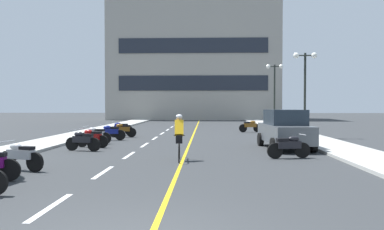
% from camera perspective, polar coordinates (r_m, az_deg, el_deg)
% --- Properties ---
extents(ground_plane, '(140.00, 140.00, 0.00)m').
position_cam_1_polar(ground_plane, '(26.78, -0.33, -2.86)').
color(ground_plane, '#2D3033').
extents(curb_left, '(2.40, 72.00, 0.12)m').
position_cam_1_polar(curb_left, '(30.88, -13.58, -2.21)').
color(curb_left, '#A8A8A3').
rests_on(curb_left, ground).
extents(curb_right, '(2.40, 72.00, 0.12)m').
position_cam_1_polar(curb_right, '(30.36, 13.62, -2.27)').
color(curb_right, '#A8A8A3').
rests_on(curb_right, ground).
extents(lane_dash_0, '(0.14, 2.20, 0.01)m').
position_cam_1_polar(lane_dash_0, '(8.53, -19.83, -12.44)').
color(lane_dash_0, silver).
rests_on(lane_dash_0, ground).
extents(lane_dash_1, '(0.14, 2.20, 0.01)m').
position_cam_1_polar(lane_dash_1, '(12.25, -12.78, -8.12)').
color(lane_dash_1, silver).
rests_on(lane_dash_1, ground).
extents(lane_dash_2, '(0.14, 2.20, 0.01)m').
position_cam_1_polar(lane_dash_2, '(16.11, -9.13, -5.79)').
color(lane_dash_2, silver).
rests_on(lane_dash_2, ground).
extents(lane_dash_3, '(0.14, 2.20, 0.01)m').
position_cam_1_polar(lane_dash_3, '(20.03, -6.91, -4.35)').
color(lane_dash_3, silver).
rests_on(lane_dash_3, ground).
extents(lane_dash_4, '(0.14, 2.20, 0.01)m').
position_cam_1_polar(lane_dash_4, '(23.97, -5.42, -3.38)').
color(lane_dash_4, silver).
rests_on(lane_dash_4, ground).
extents(lane_dash_5, '(0.14, 2.20, 0.01)m').
position_cam_1_polar(lane_dash_5, '(27.93, -4.36, -2.68)').
color(lane_dash_5, silver).
rests_on(lane_dash_5, ground).
extents(lane_dash_6, '(0.14, 2.20, 0.01)m').
position_cam_1_polar(lane_dash_6, '(31.90, -3.56, -2.16)').
color(lane_dash_6, silver).
rests_on(lane_dash_6, ground).
extents(lane_dash_7, '(0.14, 2.20, 0.01)m').
position_cam_1_polar(lane_dash_7, '(35.87, -2.93, -1.75)').
color(lane_dash_7, silver).
rests_on(lane_dash_7, ground).
extents(lane_dash_8, '(0.14, 2.20, 0.01)m').
position_cam_1_polar(lane_dash_8, '(39.85, -2.44, -1.42)').
color(lane_dash_8, silver).
rests_on(lane_dash_8, ground).
extents(lane_dash_9, '(0.14, 2.20, 0.01)m').
position_cam_1_polar(lane_dash_9, '(43.84, -2.03, -1.15)').
color(lane_dash_9, silver).
rests_on(lane_dash_9, ground).
extents(lane_dash_10, '(0.14, 2.20, 0.01)m').
position_cam_1_polar(lane_dash_10, '(47.82, -1.69, -0.93)').
color(lane_dash_10, silver).
rests_on(lane_dash_10, ground).
extents(lane_dash_11, '(0.14, 2.20, 0.01)m').
position_cam_1_polar(lane_dash_11, '(51.81, -1.40, -0.74)').
color(lane_dash_11, silver).
rests_on(lane_dash_11, ground).
extents(centre_line_yellow, '(0.12, 66.00, 0.01)m').
position_cam_1_polar(centre_line_yellow, '(29.76, 0.39, -2.42)').
color(centre_line_yellow, gold).
rests_on(centre_line_yellow, ground).
extents(office_building, '(22.97, 10.05, 16.13)m').
position_cam_1_polar(office_building, '(55.99, 0.30, 7.69)').
color(office_building, '#9E998E').
rests_on(office_building, ground).
extents(street_lamp_mid, '(1.46, 0.36, 5.14)m').
position_cam_1_polar(street_lamp_mid, '(25.26, 16.12, 5.62)').
color(street_lamp_mid, black).
rests_on(street_lamp_mid, curb_right).
extents(street_lamp_far, '(1.46, 0.36, 5.42)m').
position_cam_1_polar(street_lamp_far, '(34.83, 11.92, 4.79)').
color(street_lamp_far, black).
rests_on(street_lamp_far, curb_right).
extents(parked_car_near, '(2.13, 4.30, 1.82)m').
position_cam_1_polar(parked_car_near, '(18.61, 13.36, -2.01)').
color(parked_car_near, black).
rests_on(parked_car_near, ground).
extents(motorcycle_2, '(1.64, 0.80, 0.92)m').
position_cam_1_polar(motorcycle_2, '(13.24, -23.68, -5.44)').
color(motorcycle_2, black).
rests_on(motorcycle_2, ground).
extents(motorcycle_3, '(1.69, 0.62, 0.92)m').
position_cam_1_polar(motorcycle_3, '(15.39, 13.94, -4.40)').
color(motorcycle_3, black).
rests_on(motorcycle_3, ground).
extents(motorcycle_4, '(1.67, 0.69, 0.92)m').
position_cam_1_polar(motorcycle_4, '(17.94, -15.63, -3.57)').
color(motorcycle_4, black).
rests_on(motorcycle_4, ground).
extents(motorcycle_5, '(1.67, 0.71, 0.92)m').
position_cam_1_polar(motorcycle_5, '(19.29, -14.36, -3.21)').
color(motorcycle_5, black).
rests_on(motorcycle_5, ground).
extents(motorcycle_6, '(1.70, 0.60, 0.92)m').
position_cam_1_polar(motorcycle_6, '(21.09, -13.86, -2.81)').
color(motorcycle_6, black).
rests_on(motorcycle_6, ground).
extents(motorcycle_7, '(1.70, 0.60, 0.92)m').
position_cam_1_polar(motorcycle_7, '(22.93, -11.78, -2.45)').
color(motorcycle_7, black).
rests_on(motorcycle_7, ground).
extents(motorcycle_8, '(1.70, 0.60, 0.92)m').
position_cam_1_polar(motorcycle_8, '(24.94, -10.07, -2.12)').
color(motorcycle_8, black).
rests_on(motorcycle_8, ground).
extents(motorcycle_9, '(1.67, 0.69, 0.92)m').
position_cam_1_polar(motorcycle_9, '(26.58, -10.34, -1.90)').
color(motorcycle_9, black).
rests_on(motorcycle_9, ground).
extents(motorcycle_10, '(1.69, 0.61, 0.92)m').
position_cam_1_polar(motorcycle_10, '(29.41, 8.49, -1.57)').
color(motorcycle_10, black).
rests_on(motorcycle_10, ground).
extents(cyclist_rider, '(0.42, 1.77, 1.71)m').
position_cam_1_polar(cyclist_rider, '(14.36, -1.88, -3.11)').
color(cyclist_rider, black).
rests_on(cyclist_rider, ground).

